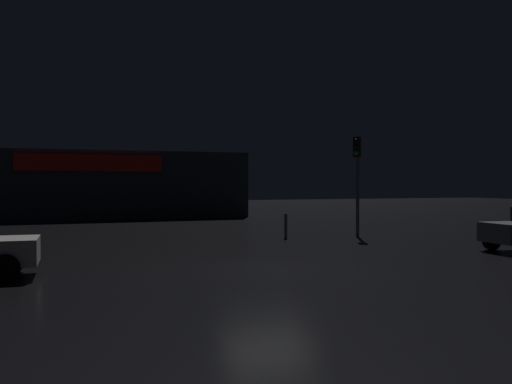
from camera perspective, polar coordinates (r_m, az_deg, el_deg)
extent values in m
plane|color=black|center=(15.93, 1.20, -7.91)|extent=(120.00, 120.00, 0.00)
cube|color=#33383D|center=(41.95, -16.86, 0.71)|extent=(21.80, 8.01, 4.61)
cube|color=red|center=(37.82, -16.50, 2.89)|extent=(9.21, 0.24, 1.10)
cylinder|color=#595B60|center=(25.78, 10.31, 0.51)|extent=(0.16, 0.16, 4.52)
cube|color=black|center=(25.68, 10.24, 4.54)|extent=(0.41, 0.41, 0.91)
sphere|color=black|center=(25.55, 10.16, 5.17)|extent=(0.20, 0.20, 0.20)
sphere|color=black|center=(25.53, 10.16, 4.56)|extent=(0.20, 0.20, 0.20)
sphere|color=#19D13F|center=(25.51, 10.15, 3.95)|extent=(0.20, 0.20, 0.20)
cylinder|color=black|center=(16.72, -23.56, -6.34)|extent=(0.72, 0.25, 0.71)
cylinder|color=black|center=(15.08, -24.17, -7.13)|extent=(0.72, 0.25, 0.71)
cylinder|color=black|center=(22.24, 22.87, -4.56)|extent=(0.71, 0.26, 0.70)
cylinder|color=#595B60|center=(24.77, 3.05, -3.46)|extent=(0.14, 0.14, 1.10)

